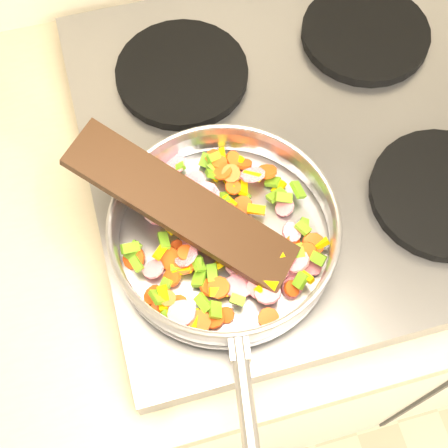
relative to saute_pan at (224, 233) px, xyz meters
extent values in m
cube|color=#939399|center=(0.15, 0.14, -0.07)|extent=(0.60, 0.60, 0.04)
cylinder|color=black|center=(0.01, 0.00, -0.04)|extent=(0.19, 0.19, 0.02)
cylinder|color=black|center=(0.29, 0.00, -0.04)|extent=(0.19, 0.19, 0.02)
cylinder|color=black|center=(0.01, 0.28, -0.04)|extent=(0.19, 0.19, 0.02)
cylinder|color=black|center=(0.29, 0.28, -0.04)|extent=(0.19, 0.19, 0.02)
cylinder|color=#9E9EA5|center=(0.00, 0.00, -0.03)|extent=(0.27, 0.27, 0.01)
torus|color=#9E9EA5|center=(0.00, 0.00, 0.00)|extent=(0.31, 0.31, 0.05)
torus|color=#9E9EA5|center=(0.00, 0.00, 0.02)|extent=(0.27, 0.27, 0.01)
cylinder|color=#9E9EA5|center=(-0.04, -0.22, 0.02)|extent=(0.05, 0.19, 0.02)
cube|color=#9E9EA5|center=(-0.02, -0.14, 0.01)|extent=(0.03, 0.03, 0.02)
cylinder|color=#FA4B15|center=(0.03, 0.06, -0.01)|extent=(0.03, 0.03, 0.01)
cube|color=#5E9B1B|center=(-0.03, -0.04, -0.01)|extent=(0.02, 0.02, 0.01)
cube|color=#5E9B1B|center=(0.08, 0.03, 0.00)|extent=(0.02, 0.02, 0.02)
cube|color=#5E9B1B|center=(-0.08, -0.04, -0.02)|extent=(0.02, 0.02, 0.01)
cylinder|color=#FA4B15|center=(0.05, -0.04, -0.01)|extent=(0.02, 0.03, 0.02)
cylinder|color=#FA4B15|center=(-0.10, -0.05, -0.02)|extent=(0.04, 0.04, 0.02)
cylinder|color=#DD1548|center=(0.02, -0.03, -0.01)|extent=(0.03, 0.03, 0.02)
cube|color=#5E9B1B|center=(0.03, -0.05, -0.02)|extent=(0.02, 0.02, 0.01)
cylinder|color=#FA4B15|center=(0.08, -0.03, -0.01)|extent=(0.03, 0.03, 0.03)
cube|color=#5E9B1B|center=(-0.04, -0.02, -0.01)|extent=(0.02, 0.02, 0.02)
cylinder|color=#FA4B15|center=(-0.03, 0.02, -0.02)|extent=(0.03, 0.03, 0.02)
cylinder|color=#DD1548|center=(0.03, -0.08, 0.00)|extent=(0.04, 0.04, 0.02)
cylinder|color=#DD1548|center=(-0.07, 0.05, 0.00)|extent=(0.04, 0.04, 0.02)
cylinder|color=#FA4B15|center=(0.01, 0.03, 0.00)|extent=(0.03, 0.02, 0.02)
cube|color=#5E9B1B|center=(-0.05, -0.07, -0.01)|extent=(0.02, 0.03, 0.01)
cube|color=#F0C105|center=(0.02, 0.09, -0.02)|extent=(0.03, 0.02, 0.02)
cube|color=#5E9B1B|center=(0.11, -0.03, -0.02)|extent=(0.02, 0.02, 0.02)
cube|color=#5E9B1B|center=(0.10, -0.01, -0.01)|extent=(0.02, 0.02, 0.01)
cylinder|color=#DD1548|center=(-0.03, 0.01, -0.02)|extent=(0.05, 0.03, 0.04)
cylinder|color=#DD1548|center=(0.06, -0.08, -0.02)|extent=(0.04, 0.04, 0.01)
cylinder|color=#FA4B15|center=(-0.02, -0.09, -0.02)|extent=(0.03, 0.03, 0.01)
cube|color=#5E9B1B|center=(0.02, 0.11, 0.00)|extent=(0.02, 0.02, 0.02)
cube|color=#5E9B1B|center=(-0.07, 0.06, -0.02)|extent=(0.02, 0.02, 0.02)
cube|color=#F0C105|center=(-0.01, -0.03, -0.02)|extent=(0.03, 0.02, 0.02)
cylinder|color=#FA4B15|center=(-0.02, 0.04, -0.02)|extent=(0.02, 0.02, 0.02)
cylinder|color=#DD1548|center=(0.05, -0.01, -0.02)|extent=(0.04, 0.03, 0.02)
cube|color=#5E9B1B|center=(0.08, -0.05, -0.01)|extent=(0.02, 0.02, 0.01)
cube|color=#5E9B1B|center=(-0.06, 0.08, -0.02)|extent=(0.02, 0.02, 0.01)
cube|color=#5E9B1B|center=(0.03, -0.04, -0.02)|extent=(0.02, 0.02, 0.01)
cube|color=#5E9B1B|center=(0.08, 0.04, -0.01)|extent=(0.03, 0.02, 0.01)
cylinder|color=#DD1548|center=(0.07, -0.05, -0.01)|extent=(0.04, 0.04, 0.02)
cube|color=#5E9B1B|center=(-0.11, -0.01, -0.01)|extent=(0.02, 0.02, 0.01)
cube|color=#F0C105|center=(0.03, -0.07, 0.00)|extent=(0.03, 0.02, 0.01)
cube|color=#5E9B1B|center=(0.02, -0.04, -0.02)|extent=(0.02, 0.02, 0.01)
cylinder|color=#DD1548|center=(0.02, 0.00, -0.02)|extent=(0.04, 0.04, 0.03)
cube|color=#F0C105|center=(-0.05, 0.09, -0.01)|extent=(0.01, 0.02, 0.02)
cube|color=#5E9B1B|center=(-0.09, -0.05, -0.01)|extent=(0.02, 0.02, 0.02)
cylinder|color=#DD1548|center=(0.03, 0.00, -0.01)|extent=(0.03, 0.04, 0.02)
cylinder|color=#DD1548|center=(0.08, -0.02, -0.01)|extent=(0.03, 0.03, 0.02)
cube|color=#5E9B1B|center=(-0.08, -0.07, -0.02)|extent=(0.03, 0.02, 0.01)
cylinder|color=#DD1548|center=(-0.02, 0.08, 0.00)|extent=(0.04, 0.04, 0.02)
cube|color=#F0C105|center=(-0.02, -0.05, -0.02)|extent=(0.02, 0.02, 0.01)
cube|color=#5E9B1B|center=(-0.06, 0.07, 0.00)|extent=(0.02, 0.02, 0.01)
cylinder|color=#DD1548|center=(0.05, -0.06, -0.01)|extent=(0.04, 0.04, 0.02)
cylinder|color=#FA4B15|center=(-0.10, -0.06, -0.02)|extent=(0.02, 0.02, 0.02)
cylinder|color=#DD1548|center=(-0.09, -0.02, -0.01)|extent=(0.04, 0.04, 0.01)
cube|color=#F0C105|center=(0.01, -0.05, -0.02)|extent=(0.03, 0.02, 0.02)
cube|color=#5E9B1B|center=(-0.11, 0.01, 0.00)|extent=(0.02, 0.02, 0.02)
cylinder|color=#FA4B15|center=(0.03, 0.00, 0.00)|extent=(0.03, 0.03, 0.02)
cylinder|color=#FA4B15|center=(0.08, 0.07, -0.01)|extent=(0.03, 0.03, 0.02)
cylinder|color=#DD1548|center=(-0.07, 0.06, -0.02)|extent=(0.05, 0.05, 0.02)
cylinder|color=#DD1548|center=(0.08, 0.02, -0.02)|extent=(0.03, 0.04, 0.02)
cylinder|color=#DD1548|center=(0.01, -0.03, -0.02)|extent=(0.04, 0.05, 0.02)
cube|color=#5E9B1B|center=(-0.07, 0.01, 0.00)|extent=(0.01, 0.02, 0.01)
cube|color=#F0C105|center=(0.09, 0.05, -0.02)|extent=(0.02, 0.02, 0.02)
cube|color=#5E9B1B|center=(0.08, 0.06, -0.02)|extent=(0.02, 0.02, 0.01)
cylinder|color=#FA4B15|center=(-0.05, -0.02, -0.01)|extent=(0.04, 0.04, 0.02)
cube|color=#F0C105|center=(-0.06, 0.04, -0.01)|extent=(0.03, 0.02, 0.01)
cylinder|color=#DD1548|center=(0.06, -0.06, -0.02)|extent=(0.03, 0.04, 0.03)
cylinder|color=#DD1548|center=(-0.01, 0.06, -0.01)|extent=(0.04, 0.03, 0.03)
cylinder|color=#FA4B15|center=(0.03, 0.08, 0.00)|extent=(0.03, 0.03, 0.01)
cylinder|color=#FA4B15|center=(-0.02, 0.00, -0.02)|extent=(0.04, 0.04, 0.01)
cylinder|color=#DD1548|center=(0.07, -0.05, -0.01)|extent=(0.03, 0.03, 0.01)
cylinder|color=#FA4B15|center=(0.06, -0.04, -0.01)|extent=(0.02, 0.02, 0.01)
cylinder|color=#DD1548|center=(0.09, -0.06, -0.02)|extent=(0.04, 0.05, 0.03)
cylinder|color=#DD1548|center=(-0.04, 0.01, -0.02)|extent=(0.03, 0.03, 0.01)
cube|color=#F0C105|center=(-0.09, -0.05, -0.01)|extent=(0.01, 0.02, 0.02)
cube|color=#F0C105|center=(0.02, 0.05, -0.02)|extent=(0.02, 0.02, 0.01)
cube|color=#5E9B1B|center=(0.09, -0.02, 0.00)|extent=(0.02, 0.02, 0.01)
cylinder|color=#FA4B15|center=(-0.02, 0.03, -0.01)|extent=(0.03, 0.03, 0.01)
cylinder|color=#FA4B15|center=(-0.04, -0.09, -0.02)|extent=(0.04, 0.03, 0.01)
cylinder|color=#FA4B15|center=(0.02, 0.08, 0.00)|extent=(0.03, 0.03, 0.01)
cylinder|color=#FA4B15|center=(0.02, 0.11, -0.01)|extent=(0.03, 0.03, 0.01)
cylinder|color=#FA4B15|center=(-0.05, -0.01, 0.00)|extent=(0.03, 0.03, 0.01)
cube|color=#F0C105|center=(-0.06, 0.03, -0.01)|extent=(0.02, 0.03, 0.02)
cube|color=#F0C105|center=(0.05, -0.05, 0.00)|extent=(0.03, 0.02, 0.02)
cylinder|color=#FA4B15|center=(0.05, 0.10, -0.02)|extent=(0.03, 0.03, 0.02)
cylinder|color=#DD1548|center=(-0.01, 0.06, -0.01)|extent=(0.04, 0.04, 0.03)
cube|color=#F0C105|center=(0.05, 0.02, -0.01)|extent=(0.02, 0.02, 0.01)
cube|color=#F0C105|center=(0.08, -0.04, -0.01)|extent=(0.03, 0.01, 0.01)
cylinder|color=#FA4B15|center=(-0.02, 0.00, -0.01)|extent=(0.04, 0.04, 0.01)
cylinder|color=#FA4B15|center=(0.09, -0.05, 0.00)|extent=(0.03, 0.03, 0.02)
cube|color=#5E9B1B|center=(0.10, 0.04, -0.01)|extent=(0.02, 0.03, 0.01)
cube|color=#5E9B1B|center=(-0.04, -0.04, -0.02)|extent=(0.02, 0.03, 0.01)
cube|color=#5E9B1B|center=(0.01, 0.11, -0.02)|extent=(0.02, 0.02, 0.01)
cube|color=#F0C105|center=(0.03, 0.07, -0.02)|extent=(0.01, 0.03, 0.02)
cylinder|color=#FA4B15|center=(0.02, -0.11, -0.01)|extent=(0.03, 0.03, 0.01)
cylinder|color=#FA4B15|center=(0.06, -0.08, -0.02)|extent=(0.02, 0.02, 0.02)
cube|color=#F0C105|center=(0.05, 0.07, 0.00)|extent=(0.03, 0.02, 0.02)
cube|color=#F0C105|center=(0.03, -0.07, -0.01)|extent=(0.03, 0.02, 0.02)
cube|color=#F0C105|center=(0.08, -0.08, 0.00)|extent=(0.02, 0.02, 0.01)
cube|color=#5E9B1B|center=(0.10, -0.06, 0.00)|extent=(0.02, 0.02, 0.01)
cube|color=#F0C105|center=(-0.06, -0.03, -0.01)|extent=(0.03, 0.02, 0.02)
cube|color=#5E9B1B|center=(0.01, 0.05, -0.02)|extent=(0.01, 0.02, 0.01)
cube|color=#F0C105|center=(-0.02, -0.07, -0.01)|extent=(0.03, 0.02, 0.02)
cylinder|color=#FA4B15|center=(-0.06, -0.09, -0.01)|extent=(0.04, 0.04, 0.01)
cube|color=#F0C105|center=(0.02, -0.01, -0.01)|extent=(0.02, 0.03, 0.02)
cube|color=#5E9B1B|center=(0.01, 0.10, -0.01)|extent=(0.02, 0.02, 0.01)
cylinder|color=#FA4B15|center=(-0.03, -0.06, -0.02)|extent=(0.03, 0.03, 0.02)
cylinder|color=#FA4B15|center=(0.10, -0.04, -0.01)|extent=(0.04, 0.04, 0.02)
cube|color=#F0C105|center=(-0.09, -0.06, -0.02)|extent=(0.01, 0.02, 0.01)
cube|color=#5E9B1B|center=(0.02, -0.08, -0.01)|extent=(0.02, 0.02, 0.01)
cylinder|color=#FA4B15|center=(-0.07, -0.03, -0.02)|extent=(0.03, 0.03, 0.02)
cylinder|color=#DD1548|center=(-0.07, -0.08, -0.01)|extent=(0.05, 0.05, 0.01)
cylinder|color=#FA4B15|center=(0.02, 0.10, -0.01)|extent=(0.02, 0.02, 0.01)
cube|color=#F0C105|center=(-0.08, -0.07, -0.02)|extent=(0.02, 0.01, 0.01)
cube|color=#5E9B1B|center=(-0.11, 0.01, -0.01)|extent=(0.03, 0.02, 0.02)
cube|color=#5E9B1B|center=(-0.03, -0.08, -0.01)|extent=(0.02, 0.02, 0.01)
cylinder|color=#DD1548|center=(-0.05, -0.01, 0.00)|extent=(0.04, 0.04, 0.03)
cube|color=#5E9B1B|center=(-0.01, -0.08, -0.01)|extent=(0.02, 0.02, 0.01)
cylinder|color=#FA4B15|center=(-0.05, 0.10, -0.01)|extent=(0.03, 0.04, 0.01)
cube|color=#F0C105|center=(0.03, 0.11, -0.01)|extent=(0.01, 0.02, 0.02)
cylinder|color=#FA4B15|center=(-0.07, -0.01, -0.01)|extent=(0.04, 0.04, 0.03)
cylinder|color=#FA4B15|center=(-0.02, -0.06, -0.01)|extent=(0.03, 0.03, 0.01)
cylinder|color=#FA4B15|center=(-0.05, 0.10, -0.02)|extent=(0.04, 0.04, 0.01)
cylinder|color=#FA4B15|center=(0.04, 0.10, -0.01)|extent=(0.03, 0.03, 0.02)
cylinder|color=#FA4B15|center=(-0.01, 0.01, -0.02)|extent=(0.03, 0.03, 0.01)
cube|color=#5E9B1B|center=(-0.03, 0.07, -0.01)|extent=(0.02, 0.02, 0.01)
cube|color=#5E9B1B|center=(-0.06, 0.05, -0.02)|extent=(0.02, 0.01, 0.02)
cube|color=#F0C105|center=(-0.07, 0.04, 0.00)|extent=(0.02, 0.01, 0.01)
cylinder|color=#FA4B15|center=(-0.07, -0.06, -0.02)|extent=(0.03, 0.03, 0.01)
cube|color=#F0C105|center=(0.11, -0.04, -0.01)|extent=(0.03, 0.01, 0.02)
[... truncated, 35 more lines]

